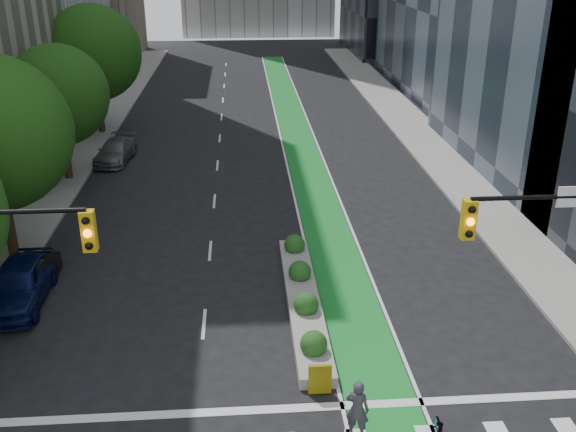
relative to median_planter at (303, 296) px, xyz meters
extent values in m
cube|color=gray|center=(-13.00, 17.96, -0.30)|extent=(3.60, 90.00, 0.15)
cube|color=gray|center=(10.60, 17.96, -0.30)|extent=(3.60, 90.00, 0.15)
cube|color=#17812A|center=(1.80, 22.96, -0.37)|extent=(2.20, 70.00, 0.01)
cylinder|color=black|center=(-12.20, 4.96, 2.15)|extent=(0.44, 0.44, 5.04)
cylinder|color=black|center=(-12.20, 14.96, 1.87)|extent=(0.44, 0.44, 4.48)
sphere|color=#154A0F|center=(-12.20, 14.96, 4.59)|extent=(5.60, 5.60, 5.60)
cylinder|color=black|center=(-12.20, 24.96, 2.20)|extent=(0.44, 0.44, 5.15)
sphere|color=#154A0F|center=(-12.20, 24.96, 5.33)|extent=(6.60, 6.60, 6.60)
cube|color=gold|center=(-5.90, -6.54, 5.88)|extent=(0.34, 0.28, 1.05)
sphere|color=orange|center=(-5.90, -6.70, 5.88)|extent=(0.20, 0.20, 0.20)
cube|color=gold|center=(3.50, -6.54, 5.88)|extent=(0.34, 0.28, 1.05)
sphere|color=orange|center=(3.50, -6.70, 5.88)|extent=(0.20, 0.20, 0.20)
cube|color=white|center=(5.97, -6.57, 6.43)|extent=(0.55, 0.04, 0.55)
cube|color=gray|center=(0.00, -0.04, -0.17)|extent=(1.20, 10.00, 0.40)
cube|color=yellow|center=(0.00, -5.24, 0.18)|extent=(0.70, 0.12, 1.00)
sphere|color=#194C19|center=(0.00, -3.54, 0.28)|extent=(0.90, 0.90, 0.90)
sphere|color=#194C19|center=(0.00, -1.04, 0.28)|extent=(0.90, 0.90, 0.90)
sphere|color=#194C19|center=(0.00, 1.46, 0.28)|extent=(0.90, 0.90, 0.90)
sphere|color=#194C19|center=(0.00, 3.96, 0.28)|extent=(0.90, 0.90, 0.90)
imported|color=#39343F|center=(0.80, -7.08, 0.54)|extent=(0.78, 0.66, 1.82)
imported|color=#0B1345|center=(-10.67, 1.01, 0.46)|extent=(2.11, 4.95, 1.67)
imported|color=black|center=(-10.70, 1.34, 0.33)|extent=(1.96, 4.39, 1.40)
imported|color=slate|center=(-10.08, 18.31, 0.30)|extent=(2.35, 4.80, 1.34)
camera|label=1|loc=(-2.14, -20.97, 12.28)|focal=40.00mm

